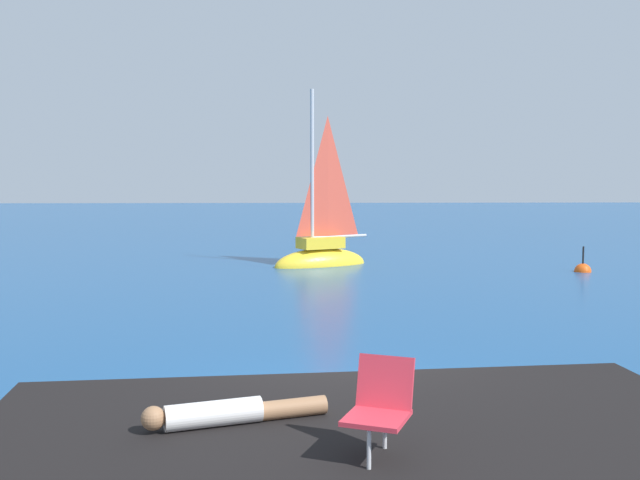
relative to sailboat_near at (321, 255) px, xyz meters
name	(u,v)px	position (x,y,z in m)	size (l,w,h in m)	color
ground_plane	(333,409)	(-0.47, -16.20, -0.37)	(160.00, 160.00, 0.00)	navy
shore_ledge	(360,473)	(-0.39, -19.38, 0.05)	(7.12, 3.90, 0.85)	black
boulder_seaward	(131,436)	(-2.98, -17.18, -0.37)	(1.05, 0.84, 0.58)	black
boulder_inland	(283,449)	(-1.13, -17.66, -0.37)	(0.95, 0.76, 0.52)	black
sailboat_near	(321,255)	(0.00, 0.00, 0.00)	(3.77, 2.68, 6.84)	yellow
person_sunbather	(227,413)	(-1.62, -19.24, 0.59)	(1.71, 0.70, 0.25)	white
beach_chair	(380,403)	(-0.28, -20.02, 0.92)	(0.67, 0.73, 0.80)	#E03342
marker_buoy	(583,272)	(8.68, -2.11, -0.36)	(0.56, 0.56, 1.13)	#EA5114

